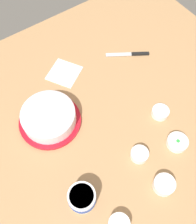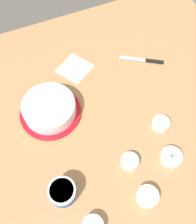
% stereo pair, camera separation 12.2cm
% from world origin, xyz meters
% --- Properties ---
extents(ground_plane, '(1.54, 1.54, 0.00)m').
position_xyz_m(ground_plane, '(0.00, 0.00, 0.00)').
color(ground_plane, tan).
extents(frosted_cake, '(0.29, 0.29, 0.09)m').
position_xyz_m(frosted_cake, '(-0.31, 0.16, 0.04)').
color(frosted_cake, red).
rests_on(frosted_cake, ground_plane).
extents(frosting_tub, '(0.11, 0.11, 0.08)m').
position_xyz_m(frosting_tub, '(-0.38, -0.23, 0.04)').
color(frosting_tub, white).
rests_on(frosting_tub, ground_plane).
extents(spreading_knife, '(0.21, 0.14, 0.01)m').
position_xyz_m(spreading_knife, '(0.26, 0.26, 0.01)').
color(spreading_knife, silver).
rests_on(spreading_knife, ground_plane).
extents(sprinkle_bowl_orange, '(0.08, 0.08, 0.03)m').
position_xyz_m(sprinkle_bowl_orange, '(0.14, -0.11, 0.02)').
color(sprinkle_bowl_orange, white).
rests_on(sprinkle_bowl_orange, ground_plane).
extents(sprinkle_bowl_rainbow, '(0.08, 0.08, 0.04)m').
position_xyz_m(sprinkle_bowl_rainbow, '(-0.08, -0.21, 0.02)').
color(sprinkle_bowl_rainbow, white).
rests_on(sprinkle_bowl_rainbow, ground_plane).
extents(sprinkle_bowl_blue, '(0.09, 0.09, 0.04)m').
position_xyz_m(sprinkle_bowl_blue, '(-0.08, -0.37, 0.02)').
color(sprinkle_bowl_blue, white).
rests_on(sprinkle_bowl_blue, ground_plane).
extents(sprinkle_bowl_green, '(0.09, 0.09, 0.03)m').
position_xyz_m(sprinkle_bowl_green, '(0.10, -0.26, 0.02)').
color(sprinkle_bowl_green, white).
rests_on(sprinkle_bowl_green, ground_plane).
extents(paper_napkin, '(0.21, 0.21, 0.01)m').
position_xyz_m(paper_napkin, '(-0.11, 0.36, 0.00)').
color(paper_napkin, white).
rests_on(paper_napkin, ground_plane).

